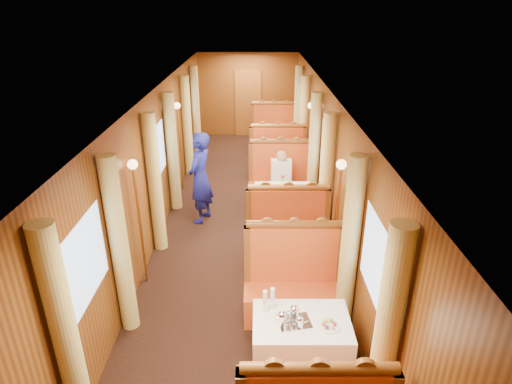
{
  "coord_description": "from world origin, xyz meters",
  "views": [
    {
      "loc": [
        0.26,
        -7.12,
        3.89
      ],
      "look_at": [
        0.25,
        -0.8,
        1.05
      ],
      "focal_mm": 30.0,
      "sensor_mm": 36.0,
      "label": 1
    }
  ],
  "objects_px": {
    "banquette_mid_fwd": "(286,232)",
    "banquette_far_fwd": "(277,160)",
    "table_mid": "(283,207)",
    "passenger": "(281,174)",
    "banquette_near_aft": "(293,287)",
    "banquette_mid_aft": "(280,184)",
    "teapot_right": "(299,323)",
    "fruit_plate": "(329,325)",
    "banquette_far_aft": "(274,135)",
    "rose_vase_mid": "(283,179)",
    "rose_vase_far": "(276,127)",
    "steward": "(200,178)",
    "table_far": "(275,148)",
    "table_near": "(300,347)",
    "tea_tray": "(294,322)",
    "teapot_back": "(294,314)",
    "teapot_left": "(282,320)"
  },
  "relations": [
    {
      "from": "teapot_left",
      "to": "table_near",
      "type": "bearing_deg",
      "value": 41.94
    },
    {
      "from": "teapot_right",
      "to": "fruit_plate",
      "type": "relative_size",
      "value": 0.57
    },
    {
      "from": "table_near",
      "to": "banquette_far_fwd",
      "type": "height_order",
      "value": "banquette_far_fwd"
    },
    {
      "from": "teapot_left",
      "to": "passenger",
      "type": "bearing_deg",
      "value": 110.23
    },
    {
      "from": "rose_vase_far",
      "to": "passenger",
      "type": "bearing_deg",
      "value": -90.4
    },
    {
      "from": "fruit_plate",
      "to": "table_far",
      "type": "bearing_deg",
      "value": 92.23
    },
    {
      "from": "teapot_back",
      "to": "table_far",
      "type": "bearing_deg",
      "value": 88.19
    },
    {
      "from": "teapot_left",
      "to": "teapot_right",
      "type": "relative_size",
      "value": 1.2
    },
    {
      "from": "banquette_far_fwd",
      "to": "teapot_back",
      "type": "relative_size",
      "value": 8.26
    },
    {
      "from": "banquette_far_fwd",
      "to": "teapot_back",
      "type": "distance_m",
      "value": 5.98
    },
    {
      "from": "table_mid",
      "to": "banquette_mid_fwd",
      "type": "height_order",
      "value": "banquette_mid_fwd"
    },
    {
      "from": "banquette_far_aft",
      "to": "teapot_left",
      "type": "height_order",
      "value": "banquette_far_aft"
    },
    {
      "from": "table_mid",
      "to": "passenger",
      "type": "distance_m",
      "value": 0.83
    },
    {
      "from": "banquette_mid_fwd",
      "to": "banquette_far_fwd",
      "type": "height_order",
      "value": "same"
    },
    {
      "from": "banquette_mid_aft",
      "to": "banquette_far_aft",
      "type": "bearing_deg",
      "value": 90.0
    },
    {
      "from": "rose_vase_far",
      "to": "steward",
      "type": "distance_m",
      "value": 3.62
    },
    {
      "from": "table_mid",
      "to": "tea_tray",
      "type": "height_order",
      "value": "tea_tray"
    },
    {
      "from": "table_far",
      "to": "teapot_right",
      "type": "distance_m",
      "value": 7.12
    },
    {
      "from": "banquette_near_aft",
      "to": "table_far",
      "type": "distance_m",
      "value": 5.99
    },
    {
      "from": "banquette_mid_fwd",
      "to": "tea_tray",
      "type": "distance_m",
      "value": 2.54
    },
    {
      "from": "banquette_far_fwd",
      "to": "rose_vase_mid",
      "type": "bearing_deg",
      "value": -90.36
    },
    {
      "from": "banquette_far_fwd",
      "to": "fruit_plate",
      "type": "distance_m",
      "value": 6.09
    },
    {
      "from": "rose_vase_mid",
      "to": "passenger",
      "type": "relative_size",
      "value": 0.47
    },
    {
      "from": "table_far",
      "to": "banquette_near_aft",
      "type": "bearing_deg",
      "value": -90.0
    },
    {
      "from": "teapot_left",
      "to": "rose_vase_mid",
      "type": "xyz_separation_m",
      "value": [
        0.2,
        3.61,
        0.11
      ]
    },
    {
      "from": "rose_vase_mid",
      "to": "teapot_left",
      "type": "bearing_deg",
      "value": -93.19
    },
    {
      "from": "banquette_far_fwd",
      "to": "teapot_left",
      "type": "distance_m",
      "value": 6.08
    },
    {
      "from": "table_near",
      "to": "fruit_plate",
      "type": "relative_size",
      "value": 4.42
    },
    {
      "from": "table_far",
      "to": "rose_vase_mid",
      "type": "distance_m",
      "value": 3.51
    },
    {
      "from": "banquette_mid_fwd",
      "to": "banquette_far_aft",
      "type": "relative_size",
      "value": 1.0
    },
    {
      "from": "banquette_far_aft",
      "to": "teapot_right",
      "type": "relative_size",
      "value": 9.84
    },
    {
      "from": "table_near",
      "to": "table_far",
      "type": "bearing_deg",
      "value": 90.0
    },
    {
      "from": "banquette_near_aft",
      "to": "banquette_mid_aft",
      "type": "xyz_separation_m",
      "value": [
        0.0,
        3.5,
        0.0
      ]
    },
    {
      "from": "banquette_far_aft",
      "to": "teapot_back",
      "type": "bearing_deg",
      "value": -90.59
    },
    {
      "from": "banquette_near_aft",
      "to": "banquette_far_fwd",
      "type": "distance_m",
      "value": 4.97
    },
    {
      "from": "teapot_back",
      "to": "banquette_far_aft",
      "type": "bearing_deg",
      "value": 88.28
    },
    {
      "from": "teapot_left",
      "to": "rose_vase_far",
      "type": "relative_size",
      "value": 0.46
    },
    {
      "from": "tea_tray",
      "to": "steward",
      "type": "bearing_deg",
      "value": 111.13
    },
    {
      "from": "teapot_left",
      "to": "teapot_back",
      "type": "height_order",
      "value": "teapot_left"
    },
    {
      "from": "banquette_far_aft",
      "to": "rose_vase_mid",
      "type": "relative_size",
      "value": 3.72
    },
    {
      "from": "banquette_far_aft",
      "to": "passenger",
      "type": "bearing_deg",
      "value": -90.0
    },
    {
      "from": "banquette_far_aft",
      "to": "rose_vase_mid",
      "type": "bearing_deg",
      "value": -90.2
    },
    {
      "from": "banquette_near_aft",
      "to": "teapot_right",
      "type": "xyz_separation_m",
      "value": [
        -0.04,
        -1.12,
        0.38
      ]
    },
    {
      "from": "table_near",
      "to": "steward",
      "type": "relative_size",
      "value": 0.6
    },
    {
      "from": "banquette_near_aft",
      "to": "banquette_far_aft",
      "type": "height_order",
      "value": "same"
    },
    {
      "from": "tea_tray",
      "to": "rose_vase_far",
      "type": "xyz_separation_m",
      "value": [
        0.1,
        7.03,
        0.17
      ]
    },
    {
      "from": "table_mid",
      "to": "fruit_plate",
      "type": "height_order",
      "value": "fruit_plate"
    },
    {
      "from": "banquette_mid_fwd",
      "to": "banquette_far_aft",
      "type": "bearing_deg",
      "value": 90.0
    },
    {
      "from": "table_near",
      "to": "banquette_far_aft",
      "type": "xyz_separation_m",
      "value": [
        0.0,
        8.01,
        0.05
      ]
    },
    {
      "from": "fruit_plate",
      "to": "passenger",
      "type": "distance_m",
      "value": 4.35
    }
  ]
}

